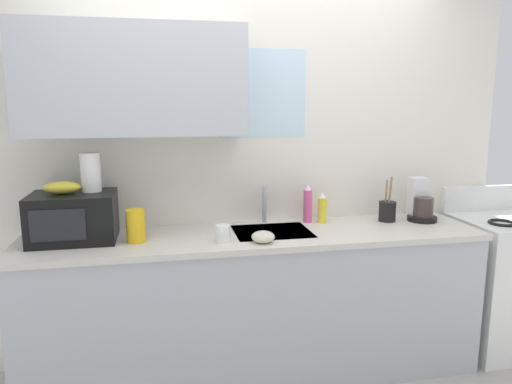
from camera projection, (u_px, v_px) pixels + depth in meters
The scene contains 14 objects.
kitchen_wall_assembly at pixel (224, 150), 3.02m from camera, with size 3.51×0.42×2.50m.
counter_unit at pixel (256, 303), 2.92m from camera, with size 2.74×0.63×0.90m.
sink_faucet at pixel (264, 205), 3.07m from camera, with size 0.03×0.03×0.24m, color #B2B5BA.
stove_range at pixel (501, 282), 3.25m from camera, with size 0.60×0.60×1.08m.
microwave at pixel (73, 217), 2.66m from camera, with size 0.46×0.35×0.27m.
banana_bunch at pixel (62, 188), 2.62m from camera, with size 0.20×0.11×0.07m, color gold.
paper_towel_roll at pixel (91, 172), 2.68m from camera, with size 0.11×0.11×0.22m, color white.
coffee_maker at pixel (420, 204), 3.14m from camera, with size 0.19×0.21×0.28m.
dish_soap_bottle_pink at pixel (308, 204), 3.09m from camera, with size 0.06×0.06×0.25m.
dish_soap_bottle_yellow at pixel (322, 209), 3.07m from camera, with size 0.06×0.06×0.20m.
cereal_canister at pixel (135, 226), 2.64m from camera, with size 0.10×0.10×0.18m, color gold.
mug_white at pixel (223, 233), 2.65m from camera, with size 0.08×0.08×0.10m, color white.
utensil_crock at pixel (387, 211), 3.12m from camera, with size 0.11×0.11×0.29m.
small_bowl at pixel (264, 237), 2.64m from camera, with size 0.13×0.13×0.07m, color beige.
Camera 1 is at (-0.54, -2.69, 1.66)m, focal length 33.33 mm.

